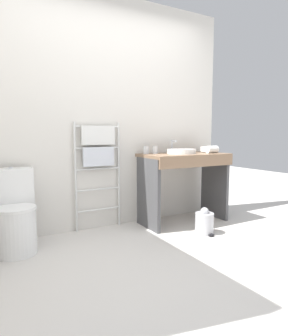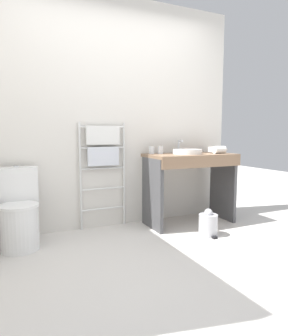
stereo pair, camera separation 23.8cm
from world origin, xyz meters
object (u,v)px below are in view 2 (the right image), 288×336
at_px(toilet, 19,214).
at_px(sink_basin, 187,151).
at_px(cup_near_wall, 152,150).
at_px(towel_radiator, 103,154).
at_px(cup_near_edge, 161,150).
at_px(hair_dryer, 219,150).
at_px(trash_bin, 208,224).

relative_size(toilet, sink_basin, 2.24).
distance_m(toilet, cup_near_wall, 1.59).
bearing_deg(towel_radiator, cup_near_edge, -9.79).
distance_m(toilet, hair_dryer, 2.32).
xyz_separation_m(cup_near_wall, hair_dryer, (0.77, -0.27, -0.00)).
bearing_deg(trash_bin, toilet, 165.78).
xyz_separation_m(toilet, hair_dryer, (2.25, -0.09, 0.56)).
relative_size(sink_basin, hair_dryer, 1.68).
bearing_deg(hair_dryer, toilet, 177.81).
height_order(sink_basin, cup_near_wall, cup_near_wall).
height_order(hair_dryer, trash_bin, hair_dryer).
bearing_deg(cup_near_wall, cup_near_edge, -27.42).
height_order(cup_near_wall, hair_dryer, same).
bearing_deg(sink_basin, cup_near_edge, 154.04).
bearing_deg(cup_near_wall, trash_bin, -61.58).
relative_size(cup_near_wall, hair_dryer, 0.45).
bearing_deg(towel_radiator, cup_near_wall, -6.64).
bearing_deg(trash_bin, sink_basin, 87.13).
xyz_separation_m(toilet, cup_near_edge, (1.57, 0.14, 0.56)).
distance_m(sink_basin, hair_dryer, 0.40).
distance_m(sink_basin, cup_near_wall, 0.42).
height_order(toilet, sink_basin, sink_basin).
height_order(sink_basin, trash_bin, sink_basin).
xyz_separation_m(towel_radiator, cup_near_wall, (0.57, -0.07, 0.03)).
bearing_deg(cup_near_edge, toilet, -174.91).
distance_m(sink_basin, trash_bin, 0.88).
relative_size(cup_near_wall, cup_near_edge, 0.98).
relative_size(sink_basin, trash_bin, 1.18).
height_order(towel_radiator, sink_basin, towel_radiator).
distance_m(sink_basin, cup_near_edge, 0.32).
height_order(towel_radiator, cup_near_edge, towel_radiator).
bearing_deg(towel_radiator, sink_basin, -14.91).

